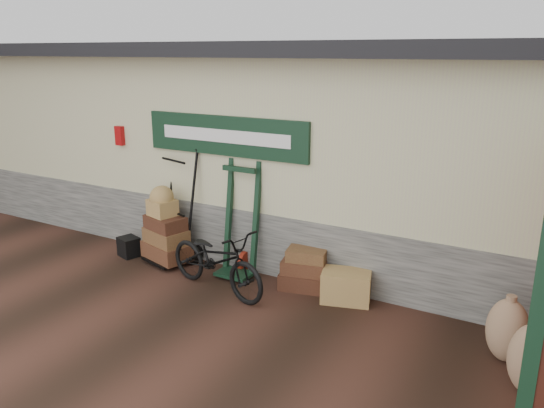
% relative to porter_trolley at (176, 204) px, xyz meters
% --- Properties ---
extents(ground, '(80.00, 80.00, 0.00)m').
position_rel_porter_trolley_xyz_m(ground, '(1.11, -0.81, -0.88)').
color(ground, black).
rests_on(ground, ground).
extents(station_building, '(14.40, 4.10, 3.20)m').
position_rel_porter_trolley_xyz_m(station_building, '(1.11, 1.92, 0.73)').
color(station_building, '#4C4C47').
rests_on(station_building, ground).
extents(porter_trolley, '(1.03, 0.88, 1.77)m').
position_rel_porter_trolley_xyz_m(porter_trolley, '(0.00, 0.00, 0.00)').
color(porter_trolley, black).
rests_on(porter_trolley, ground).
extents(green_barrow, '(0.59, 0.50, 1.63)m').
position_rel_porter_trolley_xyz_m(green_barrow, '(1.12, 0.04, -0.07)').
color(green_barrow, black).
rests_on(green_barrow, ground).
extents(suitcase_stack, '(0.72, 0.54, 0.57)m').
position_rel_porter_trolley_xyz_m(suitcase_stack, '(2.13, 0.04, -0.60)').
color(suitcase_stack, '#3C2013').
rests_on(suitcase_stack, ground).
extents(wicker_hamper, '(0.70, 0.56, 0.40)m').
position_rel_porter_trolley_xyz_m(wicker_hamper, '(2.76, -0.04, -0.68)').
color(wicker_hamper, olive).
rests_on(wicker_hamper, ground).
extents(black_trunk, '(0.37, 0.34, 0.30)m').
position_rel_porter_trolley_xyz_m(black_trunk, '(-0.76, -0.26, -0.73)').
color(black_trunk, black).
rests_on(black_trunk, ground).
extents(bicycle, '(0.95, 1.79, 0.99)m').
position_rel_porter_trolley_xyz_m(bicycle, '(1.16, -0.61, -0.39)').
color(bicycle, black).
rests_on(bicycle, ground).
extents(burlap_sack_left, '(0.52, 0.47, 0.69)m').
position_rel_porter_trolley_xyz_m(burlap_sack_left, '(4.70, -0.50, -0.54)').
color(burlap_sack_left, '#886649').
rests_on(burlap_sack_left, ground).
extents(burlap_sack_right, '(0.55, 0.51, 0.71)m').
position_rel_porter_trolley_xyz_m(burlap_sack_right, '(4.96, -0.99, -0.53)').
color(burlap_sack_right, '#886649').
rests_on(burlap_sack_right, ground).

